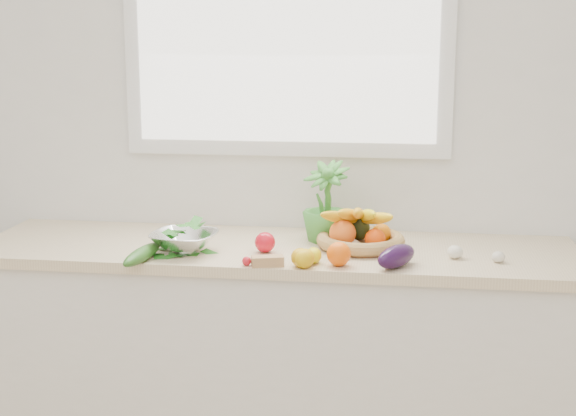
# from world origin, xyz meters

# --- Properties ---
(back_wall) EXTENTS (4.50, 0.02, 2.70)m
(back_wall) POSITION_xyz_m (0.00, 2.25, 1.35)
(back_wall) COLOR white
(back_wall) RESTS_ON ground
(counter_cabinet) EXTENTS (2.20, 0.58, 0.86)m
(counter_cabinet) POSITION_xyz_m (0.00, 1.95, 0.43)
(counter_cabinet) COLOR silver
(counter_cabinet) RESTS_ON ground
(countertop) EXTENTS (2.24, 0.62, 0.04)m
(countertop) POSITION_xyz_m (0.00, 1.95, 0.88)
(countertop) COLOR beige
(countertop) RESTS_ON counter_cabinet
(window_frame) EXTENTS (1.30, 0.03, 1.10)m
(window_frame) POSITION_xyz_m (0.00, 2.23, 1.75)
(window_frame) COLOR white
(window_frame) RESTS_ON back_wall
(window_pane) EXTENTS (1.18, 0.01, 0.98)m
(window_pane) POSITION_xyz_m (0.00, 2.21, 1.75)
(window_pane) COLOR white
(window_pane) RESTS_ON window_frame
(orange_loose) EXTENTS (0.09, 0.09, 0.08)m
(orange_loose) POSITION_xyz_m (0.26, 1.71, 0.94)
(orange_loose) COLOR #FF5B08
(orange_loose) RESTS_ON countertop
(lemon_a) EXTENTS (0.07, 0.08, 0.06)m
(lemon_a) POSITION_xyz_m (0.17, 1.73, 0.93)
(lemon_a) COLOR yellow
(lemon_a) RESTS_ON countertop
(lemon_b) EXTENTS (0.09, 0.10, 0.07)m
(lemon_b) POSITION_xyz_m (0.14, 1.67, 0.93)
(lemon_b) COLOR #E2AB0C
(lemon_b) RESTS_ON countertop
(lemon_c) EXTENTS (0.08, 0.10, 0.07)m
(lemon_c) POSITION_xyz_m (0.13, 1.68, 0.93)
(lemon_c) COLOR #D3950B
(lemon_c) RESTS_ON countertop
(apple) EXTENTS (0.09, 0.09, 0.07)m
(apple) POSITION_xyz_m (-0.02, 1.85, 0.94)
(apple) COLOR red
(apple) RESTS_ON countertop
(ginger) EXTENTS (0.12, 0.07, 0.03)m
(ginger) POSITION_xyz_m (0.02, 1.67, 0.92)
(ginger) COLOR tan
(ginger) RESTS_ON countertop
(garlic_a) EXTENTS (0.06, 0.06, 0.05)m
(garlic_a) POSITION_xyz_m (0.66, 1.86, 0.92)
(garlic_a) COLOR white
(garlic_a) RESTS_ON countertop
(garlic_b) EXTENTS (0.06, 0.06, 0.04)m
(garlic_b) POSITION_xyz_m (0.29, 1.93, 0.92)
(garlic_b) COLOR white
(garlic_b) RESTS_ON countertop
(garlic_c) EXTENTS (0.06, 0.06, 0.04)m
(garlic_c) POSITION_xyz_m (0.80, 1.83, 0.92)
(garlic_c) COLOR silver
(garlic_c) RESTS_ON countertop
(eggplant) EXTENTS (0.17, 0.20, 0.08)m
(eggplant) POSITION_xyz_m (0.45, 1.72, 0.94)
(eggplant) COLOR #250D32
(eggplant) RESTS_ON countertop
(cucumber) EXTENTS (0.09, 0.28, 0.05)m
(cucumber) POSITION_xyz_m (-0.43, 1.67, 0.93)
(cucumber) COLOR #2A5719
(cucumber) RESTS_ON countertop
(radish) EXTENTS (0.03, 0.03, 0.03)m
(radish) POSITION_xyz_m (-0.06, 1.67, 0.92)
(radish) COLOR red
(radish) RESTS_ON countertop
(potted_herb) EXTENTS (0.23, 0.23, 0.32)m
(potted_herb) POSITION_xyz_m (0.18, 2.05, 1.05)
(potted_herb) COLOR #408E33
(potted_herb) RESTS_ON countertop
(fruit_basket) EXTENTS (0.34, 0.34, 0.18)m
(fruit_basket) POSITION_xyz_m (0.31, 1.96, 0.95)
(fruit_basket) COLOR #AD784D
(fruit_basket) RESTS_ON countertop
(colander_with_spinach) EXTENTS (0.26, 0.26, 0.12)m
(colander_with_spinach) POSITION_xyz_m (-0.31, 1.81, 0.96)
(colander_with_spinach) COLOR white
(colander_with_spinach) RESTS_ON countertop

